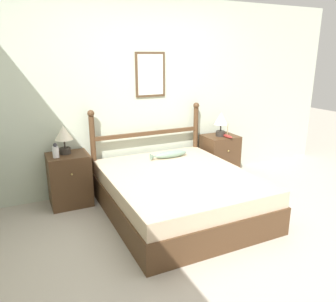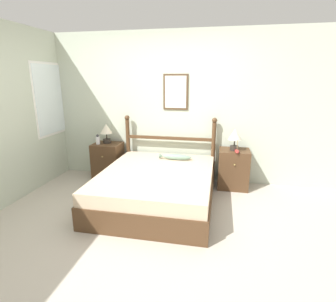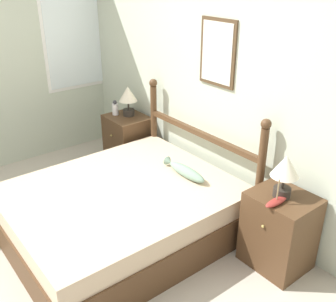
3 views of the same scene
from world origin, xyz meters
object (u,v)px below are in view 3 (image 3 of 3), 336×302
object	(u,v)px
table_lamp_left	(128,97)
fish_pillow	(185,171)
nightstand_left	(128,142)
model_boat	(276,201)
bed	(122,212)
bottle	(115,108)
nightstand_right	(279,231)
table_lamp_right	(285,170)

from	to	relation	value
table_lamp_left	fish_pillow	size ratio (longest dim) A/B	0.67
nightstand_left	model_boat	bearing A→B (deg)	-3.43
bed	bottle	size ratio (longest dim) A/B	10.92
bed	model_boat	size ratio (longest dim) A/B	8.19
nightstand_left	nightstand_right	size ratio (longest dim) A/B	1.00
fish_pillow	model_boat	bearing A→B (deg)	3.50
nightstand_right	bed	bearing A→B (deg)	-144.62
nightstand_right	bottle	world-z (taller)	bottle
fish_pillow	table_lamp_right	bearing A→B (deg)	10.72
nightstand_left	nightstand_right	world-z (taller)	same
nightstand_right	model_boat	size ratio (longest dim) A/B	2.76
nightstand_left	table_lamp_right	xyz separation A→B (m)	(2.21, -0.02, 0.56)
bed	table_lamp_left	world-z (taller)	table_lamp_left
nightstand_left	fish_pillow	xyz separation A→B (m)	(1.28, -0.19, 0.21)
bed	table_lamp_left	xyz separation A→B (m)	(-1.13, 0.83, 0.64)
bed	fish_pillow	xyz separation A→B (m)	(0.17, 0.60, 0.29)
table_lamp_left	bottle	world-z (taller)	table_lamp_left
table_lamp_left	nightstand_right	bearing A→B (deg)	-1.03
table_lamp_right	bottle	bearing A→B (deg)	-178.80
bed	table_lamp_right	world-z (taller)	table_lamp_right
fish_pillow	bed	bearing A→B (deg)	-105.89
nightstand_left	table_lamp_left	bearing A→B (deg)	110.22
nightstand_right	bottle	bearing A→B (deg)	-178.37
nightstand_left	fish_pillow	world-z (taller)	nightstand_left
nightstand_right	model_boat	distance (m)	0.37
table_lamp_right	table_lamp_left	bearing A→B (deg)	178.50
bottle	bed	bearing A→B (deg)	-30.03
bed	fish_pillow	bearing A→B (deg)	74.11
nightstand_left	model_boat	world-z (taller)	model_boat
bed	model_boat	bearing A→B (deg)	29.87
bed	model_boat	world-z (taller)	model_boat
table_lamp_left	bed	bearing A→B (deg)	-36.37
bed	table_lamp_right	size ratio (longest dim) A/B	5.48
table_lamp_left	table_lamp_right	size ratio (longest dim) A/B	1.00
table_lamp_right	model_boat	size ratio (longest dim) A/B	1.49
model_boat	fish_pillow	bearing A→B (deg)	-176.50
table_lamp_right	fish_pillow	size ratio (longest dim) A/B	0.67
nightstand_left	table_lamp_right	size ratio (longest dim) A/B	1.85
bottle	table_lamp_left	bearing A→B (deg)	41.30
nightstand_right	bottle	distance (m)	2.40
nightstand_left	fish_pillow	bearing A→B (deg)	-8.61
bed	fish_pillow	distance (m)	0.69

